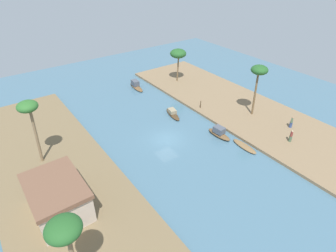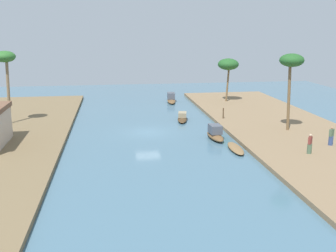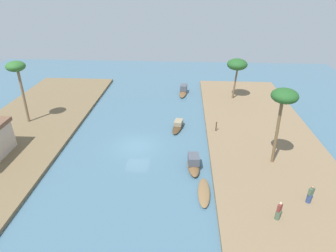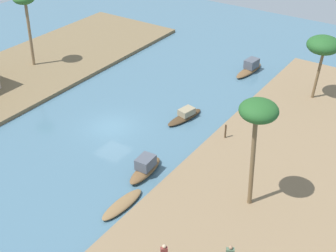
{
  "view_description": "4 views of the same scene",
  "coord_description": "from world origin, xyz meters",
  "px_view_note": "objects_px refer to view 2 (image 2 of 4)",
  "views": [
    {
      "loc": [
        -24.35,
        17.25,
        20.97
      ],
      "look_at": [
        1.68,
        -1.47,
        0.68
      ],
      "focal_mm": 29.81,
      "sensor_mm": 36.0,
      "label": 1
    },
    {
      "loc": [
        -37.69,
        3.38,
        10.1
      ],
      "look_at": [
        0.63,
        -2.18,
        0.41
      ],
      "focal_mm": 41.23,
      "sensor_mm": 36.0,
      "label": 2
    },
    {
      "loc": [
        -25.24,
        -4.98,
        16.13
      ],
      "look_at": [
        4.01,
        -3.21,
        0.53
      ],
      "focal_mm": 29.43,
      "sensor_mm": 36.0,
      "label": 3
    },
    {
      "loc": [
        -24.16,
        -22.11,
        20.44
      ],
      "look_at": [
        1.7,
        -4.59,
        0.84
      ],
      "focal_mm": 48.85,
      "sensor_mm": 36.0,
      "label": 4
    }
  ],
  "objects_px": {
    "sampan_upstream_small": "(215,134)",
    "person_on_near_bank": "(310,145)",
    "person_by_mooring": "(331,137)",
    "palm_tree_left_near": "(292,63)",
    "mooring_post": "(223,113)",
    "sampan_open_hull": "(171,99)",
    "palm_tree_right_tall": "(5,60)",
    "palm_tree_left_far": "(228,65)",
    "sampan_near_left_bank": "(182,118)",
    "sampan_with_red_awning": "(236,148)"
  },
  "relations": [
    {
      "from": "person_on_near_bank",
      "to": "person_by_mooring",
      "type": "xyz_separation_m",
      "value": [
        1.94,
        -3.0,
        0.02
      ]
    },
    {
      "from": "sampan_near_left_bank",
      "to": "person_by_mooring",
      "type": "xyz_separation_m",
      "value": [
        -12.57,
        -10.79,
        0.73
      ]
    },
    {
      "from": "sampan_upstream_small",
      "to": "person_on_near_bank",
      "type": "bearing_deg",
      "value": -140.39
    },
    {
      "from": "person_on_near_bank",
      "to": "mooring_post",
      "type": "xyz_separation_m",
      "value": [
        13.36,
        3.31,
        -0.09
      ]
    },
    {
      "from": "person_on_near_bank",
      "to": "sampan_open_hull",
      "type": "bearing_deg",
      "value": 63.79
    },
    {
      "from": "sampan_near_left_bank",
      "to": "mooring_post",
      "type": "xyz_separation_m",
      "value": [
        -1.16,
        -4.47,
        0.63
      ]
    },
    {
      "from": "palm_tree_left_near",
      "to": "mooring_post",
      "type": "bearing_deg",
      "value": 39.19
    },
    {
      "from": "sampan_near_left_bank",
      "to": "person_on_near_bank",
      "type": "distance_m",
      "value": 16.48
    },
    {
      "from": "person_on_near_bank",
      "to": "person_by_mooring",
      "type": "bearing_deg",
      "value": -8.82
    },
    {
      "from": "sampan_open_hull",
      "to": "sampan_with_red_awning",
      "type": "distance_m",
      "value": 23.54
    },
    {
      "from": "person_by_mooring",
      "to": "sampan_upstream_small",
      "type": "bearing_deg",
      "value": 122.95
    },
    {
      "from": "person_by_mooring",
      "to": "sampan_open_hull",
      "type": "bearing_deg",
      "value": 82.33
    },
    {
      "from": "person_on_near_bank",
      "to": "palm_tree_left_far",
      "type": "distance_m",
      "value": 24.23
    },
    {
      "from": "sampan_with_red_awning",
      "to": "palm_tree_left_far",
      "type": "height_order",
      "value": "palm_tree_left_far"
    },
    {
      "from": "sampan_near_left_bank",
      "to": "palm_tree_right_tall",
      "type": "height_order",
      "value": "palm_tree_right_tall"
    },
    {
      "from": "person_on_near_bank",
      "to": "palm_tree_left_near",
      "type": "bearing_deg",
      "value": 36.78
    },
    {
      "from": "sampan_near_left_bank",
      "to": "sampan_upstream_small",
      "type": "xyz_separation_m",
      "value": [
        -8.05,
        -1.69,
        0.18
      ]
    },
    {
      "from": "sampan_near_left_bank",
      "to": "palm_tree_left_near",
      "type": "xyz_separation_m",
      "value": [
        -7.07,
        -9.3,
        6.68
      ]
    },
    {
      "from": "mooring_post",
      "to": "sampan_upstream_small",
      "type": "bearing_deg",
      "value": 158.02
    },
    {
      "from": "person_on_near_bank",
      "to": "person_by_mooring",
      "type": "relative_size",
      "value": 1.0
    },
    {
      "from": "mooring_post",
      "to": "palm_tree_left_far",
      "type": "xyz_separation_m",
      "value": [
        10.47,
        -3.58,
        4.47
      ]
    },
    {
      "from": "palm_tree_left_far",
      "to": "mooring_post",
      "type": "bearing_deg",
      "value": 161.1
    },
    {
      "from": "sampan_upstream_small",
      "to": "palm_tree_left_near",
      "type": "xyz_separation_m",
      "value": [
        0.97,
        -7.6,
        6.49
      ]
    },
    {
      "from": "sampan_upstream_small",
      "to": "sampan_with_red_awning",
      "type": "distance_m",
      "value": 3.78
    },
    {
      "from": "mooring_post",
      "to": "person_by_mooring",
      "type": "bearing_deg",
      "value": -151.05
    },
    {
      "from": "sampan_open_hull",
      "to": "sampan_with_red_awning",
      "type": "xyz_separation_m",
      "value": [
        -23.45,
        -2.01,
        -0.29
      ]
    },
    {
      "from": "sampan_upstream_small",
      "to": "palm_tree_right_tall",
      "type": "height_order",
      "value": "palm_tree_right_tall"
    },
    {
      "from": "sampan_with_red_awning",
      "to": "palm_tree_left_far",
      "type": "distance_m",
      "value": 22.38
    },
    {
      "from": "sampan_near_left_bank",
      "to": "sampan_upstream_small",
      "type": "relative_size",
      "value": 1.11
    },
    {
      "from": "palm_tree_left_far",
      "to": "palm_tree_right_tall",
      "type": "relative_size",
      "value": 0.78
    },
    {
      "from": "palm_tree_left_far",
      "to": "sampan_with_red_awning",
      "type": "bearing_deg",
      "value": 165.26
    },
    {
      "from": "person_by_mooring",
      "to": "palm_tree_left_near",
      "type": "distance_m",
      "value": 8.23
    },
    {
      "from": "sampan_open_hull",
      "to": "person_by_mooring",
      "type": "xyz_separation_m",
      "value": [
        -24.3,
        -10.28,
        0.59
      ]
    },
    {
      "from": "sampan_with_red_awning",
      "to": "mooring_post",
      "type": "xyz_separation_m",
      "value": [
        10.57,
        -1.95,
        0.78
      ]
    },
    {
      "from": "sampan_open_hull",
      "to": "person_on_near_bank",
      "type": "relative_size",
      "value": 2.8
    },
    {
      "from": "sampan_upstream_small",
      "to": "palm_tree_left_near",
      "type": "bearing_deg",
      "value": -86.37
    },
    {
      "from": "sampan_open_hull",
      "to": "sampan_with_red_awning",
      "type": "bearing_deg",
      "value": -169.98
    },
    {
      "from": "sampan_open_hull",
      "to": "sampan_with_red_awning",
      "type": "height_order",
      "value": "sampan_open_hull"
    },
    {
      "from": "person_by_mooring",
      "to": "palm_tree_left_far",
      "type": "bearing_deg",
      "value": 66.51
    },
    {
      "from": "sampan_open_hull",
      "to": "palm_tree_left_near",
      "type": "xyz_separation_m",
      "value": [
        -18.8,
        -8.79,
        6.54
      ]
    },
    {
      "from": "sampan_open_hull",
      "to": "palm_tree_left_far",
      "type": "bearing_deg",
      "value": -102.64
    },
    {
      "from": "sampan_open_hull",
      "to": "sampan_with_red_awning",
      "type": "relative_size",
      "value": 1.22
    },
    {
      "from": "sampan_open_hull",
      "to": "palm_tree_right_tall",
      "type": "height_order",
      "value": "palm_tree_right_tall"
    },
    {
      "from": "sampan_open_hull",
      "to": "sampan_upstream_small",
      "type": "bearing_deg",
      "value": -171.46
    },
    {
      "from": "person_by_mooring",
      "to": "palm_tree_right_tall",
      "type": "xyz_separation_m",
      "value": [
        12.49,
        29.47,
        5.97
      ]
    },
    {
      "from": "sampan_with_red_awning",
      "to": "person_on_near_bank",
      "type": "distance_m",
      "value": 6.02
    },
    {
      "from": "person_on_near_bank",
      "to": "palm_tree_right_tall",
      "type": "distance_m",
      "value": 30.73
    },
    {
      "from": "person_on_near_bank",
      "to": "mooring_post",
      "type": "bearing_deg",
      "value": 62.21
    },
    {
      "from": "sampan_open_hull",
      "to": "mooring_post",
      "type": "bearing_deg",
      "value": -157.79
    },
    {
      "from": "sampan_open_hull",
      "to": "mooring_post",
      "type": "height_order",
      "value": "mooring_post"
    }
  ]
}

